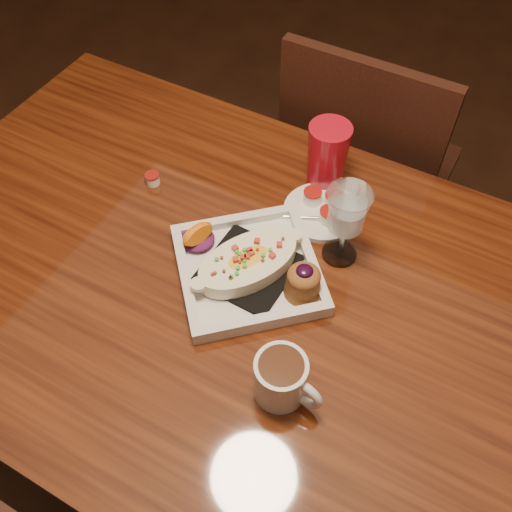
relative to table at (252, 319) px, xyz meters
The scene contains 9 objects.
floor 0.65m from the table, ahead, with size 7.00×7.00×0.00m, color #331D11.
table is the anchor object (origin of this frame).
chair_far 0.65m from the table, 90.00° to the left, with size 0.42×0.42×0.93m.
plate 0.13m from the table, 113.74° to the left, with size 0.36×0.36×0.08m.
coffee_mug 0.25m from the table, 47.26° to the right, with size 0.12×0.08×0.09m.
goblet 0.28m from the table, 55.92° to the left, with size 0.08×0.08×0.17m.
saucer 0.26m from the table, 82.28° to the left, with size 0.16×0.16×0.11m.
creamer_loose 0.36m from the table, 156.01° to the left, with size 0.03×0.03×0.02m.
red_tumbler 0.36m from the table, 90.39° to the left, with size 0.09×0.09×0.14m, color #B80D20.
Camera 1 is at (0.28, -0.50, 1.62)m, focal length 40.00 mm.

